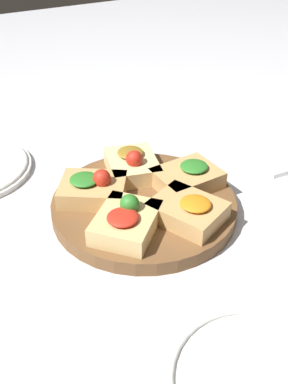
% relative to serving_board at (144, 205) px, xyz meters
% --- Properties ---
extents(ground_plane, '(3.00, 3.00, 0.00)m').
position_rel_serving_board_xyz_m(ground_plane, '(0.00, 0.00, -0.01)').
color(ground_plane, silver).
extents(serving_board, '(0.31, 0.31, 0.02)m').
position_rel_serving_board_xyz_m(serving_board, '(0.00, 0.00, 0.00)').
color(serving_board, brown).
rests_on(serving_board, ground_plane).
extents(focaccia_slice_0, '(0.09, 0.11, 0.04)m').
position_rel_serving_board_xyz_m(focaccia_slice_0, '(0.00, -0.09, 0.03)').
color(focaccia_slice_0, tan).
rests_on(focaccia_slice_0, serving_board).
extents(focaccia_slice_1, '(0.13, 0.11, 0.05)m').
position_rel_serving_board_xyz_m(focaccia_slice_1, '(0.08, -0.02, 0.03)').
color(focaccia_slice_1, '#E5C689').
rests_on(focaccia_slice_1, serving_board).
extents(focaccia_slice_2, '(0.13, 0.14, 0.05)m').
position_rel_serving_board_xyz_m(focaccia_slice_2, '(0.05, 0.07, 0.03)').
color(focaccia_slice_2, tan).
rests_on(focaccia_slice_2, serving_board).
extents(focaccia_slice_3, '(0.14, 0.14, 0.05)m').
position_rel_serving_board_xyz_m(focaccia_slice_3, '(-0.06, 0.06, 0.03)').
color(focaccia_slice_3, '#DBB775').
rests_on(focaccia_slice_3, serving_board).
extents(focaccia_slice_4, '(0.13, 0.12, 0.04)m').
position_rel_serving_board_xyz_m(focaccia_slice_4, '(-0.08, -0.03, 0.03)').
color(focaccia_slice_4, tan).
rests_on(focaccia_slice_4, serving_board).
extents(napkin_stack, '(0.12, 0.10, 0.01)m').
position_rel_serving_board_xyz_m(napkin_stack, '(0.02, -0.31, -0.01)').
color(napkin_stack, white).
rests_on(napkin_stack, ground_plane).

